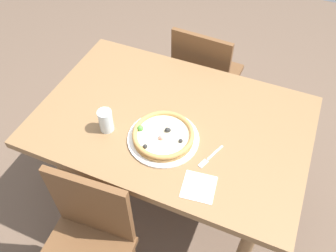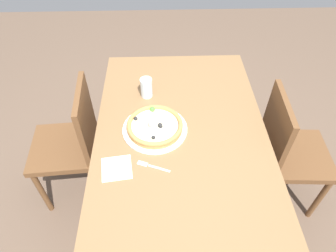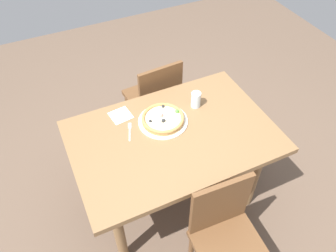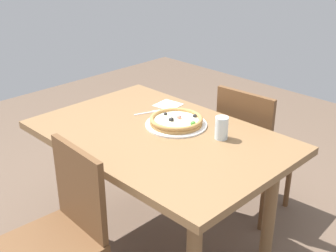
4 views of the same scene
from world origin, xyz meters
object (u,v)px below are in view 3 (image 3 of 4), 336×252
pizza (163,119)px  dining_table (173,145)px  chair_near (226,237)px  napkin (121,115)px  plate (163,121)px  chair_far (155,98)px  drinking_glass (196,100)px  fork (130,130)px

pizza → dining_table: bearing=-85.9°
dining_table → chair_near: chair_near is taller
napkin → plate: bearing=-36.6°
plate → dining_table: bearing=-85.6°
chair_far → drinking_glass: size_ratio=7.43×
chair_far → pizza: chair_far is taller
fork → pizza: bearing=-73.8°
drinking_glass → pizza: bearing=-170.4°
pizza → fork: (-0.24, 0.02, -0.03)m
chair_near → chair_far: 1.34m
pizza → napkin: bearing=143.5°
pizza → napkin: (-0.25, 0.18, -0.03)m
chair_near → plate: bearing=-83.7°
pizza → napkin: size_ratio=2.11×
chair_near → pizza: size_ratio=3.01×
fork → dining_table: bearing=-101.6°
dining_table → pizza: size_ratio=4.60×
fork → drinking_glass: size_ratio=1.34×
chair_far → plate: bearing=-110.8°
dining_table → plate: plate is taller
chair_far → napkin: 0.60m
chair_far → pizza: bearing=-110.7°
chair_near → chair_far: same height
plate → napkin: plate is taller
napkin → fork: bearing=-87.5°
fork → chair_near: bearing=-139.9°
drinking_glass → napkin: size_ratio=0.85×
dining_table → chair_far: 0.70m
dining_table → plate: (-0.01, 0.14, 0.11)m
chair_near → pizza: bearing=-83.7°
chair_near → napkin: (-0.29, 0.99, 0.27)m
plate → drinking_glass: 0.29m
chair_near → dining_table: bearing=-83.9°
dining_table → drinking_glass: (0.27, 0.19, 0.16)m
fork → drinking_glass: (0.52, 0.03, 0.06)m
chair_near → chair_far: (0.11, 1.33, 0.00)m
napkin → dining_table: bearing=-51.5°
fork → drinking_glass: bearing=-66.0°
chair_far → napkin: (-0.40, -0.35, 0.27)m
drinking_glass → chair_near: bearing=-105.2°
chair_near → drinking_glass: bearing=-102.3°
chair_far → chair_near: bearing=-98.8°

